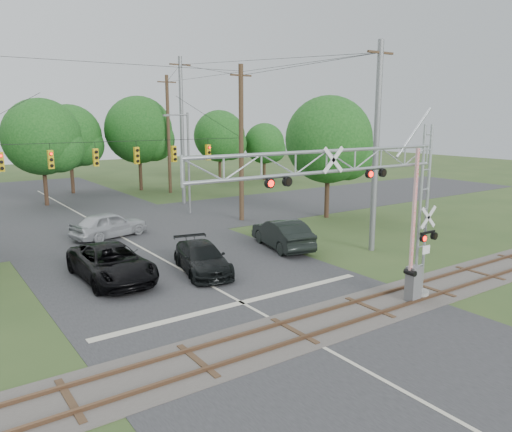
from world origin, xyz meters
TOP-DOWN VIEW (x-y plane):
  - ground at (0.00, 0.00)m, footprint 160.00×160.00m
  - road_main at (0.00, 10.00)m, footprint 14.00×90.00m
  - road_cross at (0.00, 24.00)m, footprint 90.00×12.00m
  - railroad_track at (0.00, 2.00)m, footprint 90.00×3.20m
  - crossing_gantry at (3.29, 1.64)m, footprint 11.77×0.95m
  - traffic_signal_span at (0.91, 20.00)m, footprint 19.34×0.36m
  - pickup_black at (-3.46, 11.66)m, footprint 2.91×6.23m
  - car_dark at (0.71, 10.23)m, footprint 3.17×5.46m
  - sedan_silver at (-0.65, 20.27)m, footprint 5.38×3.25m
  - suv_dark at (6.97, 11.70)m, footprint 2.96×5.60m
  - streetlight at (7.34, 24.66)m, footprint 2.16×0.22m
  - utility_poles at (1.94, 23.23)m, footprint 25.55×28.06m
  - treeline at (2.37, 33.06)m, footprint 55.26×30.80m

SIDE VIEW (x-z plane):
  - ground at x=0.00m, z-range 0.00..0.00m
  - road_main at x=0.00m, z-range 0.00..0.02m
  - road_cross at x=0.00m, z-range 0.00..0.02m
  - railroad_track at x=0.00m, z-range -0.05..0.11m
  - car_dark at x=0.71m, z-range 0.00..1.49m
  - sedan_silver at x=-0.65m, z-range 0.00..1.71m
  - pickup_black at x=-3.46m, z-range 0.00..1.72m
  - suv_dark at x=6.97m, z-range 0.00..1.76m
  - streetlight at x=7.34m, z-range 0.48..8.57m
  - crossing_gantry at x=3.29m, z-range 0.92..8.38m
  - treeline at x=2.37m, z-range 0.66..10.59m
  - traffic_signal_span at x=0.91m, z-range -0.08..11.42m
  - utility_poles at x=1.94m, z-range -0.32..12.56m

